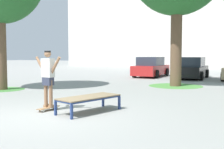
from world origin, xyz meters
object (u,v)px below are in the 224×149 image
object	(u,v)px
car_black	(192,69)
skater	(48,75)
skate_box	(89,98)
skateboard	(49,108)
car_red	(151,68)

from	to	relation	value
car_black	skater	bearing A→B (deg)	-97.25
skater	car_black	bearing A→B (deg)	82.75
skate_box	skater	world-z (taller)	skater
skate_box	car_black	xyz separation A→B (m)	(0.49, 13.10, 0.28)
car_black	skate_box	bearing A→B (deg)	-92.13
skateboard	car_black	distance (m)	13.54
skate_box	skateboard	distance (m)	1.31
skater	car_red	world-z (taller)	skater
skateboard	skater	size ratio (longest dim) A/B	0.48
skater	car_red	size ratio (longest dim) A/B	0.40
skater	car_red	bearing A→B (deg)	95.73
skater	car_black	world-z (taller)	skater
skate_box	skater	bearing A→B (deg)	-165.41
skateboard	car_red	xyz separation A→B (m)	(-1.38, 13.76, 0.61)
car_red	skate_box	bearing A→B (deg)	-79.05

